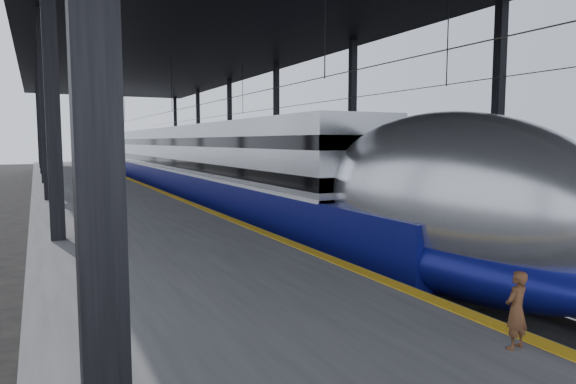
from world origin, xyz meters
TOP-DOWN VIEW (x-y plane):
  - ground at (0.00, 0.00)m, footprint 160.00×160.00m
  - platform at (-3.50, 20.00)m, footprint 6.00×80.00m
  - yellow_strip at (-0.70, 20.00)m, footprint 0.30×80.00m
  - rails at (4.50, 20.00)m, footprint 6.52×80.00m
  - canopy at (1.90, 20.00)m, footprint 18.00×75.00m
  - tgv_train at (2.00, 27.23)m, footprint 3.01×65.20m
  - second_train at (7.00, 31.22)m, footprint 3.04×56.05m
  - child at (-1.13, -4.98)m, footprint 0.38×0.29m

SIDE VIEW (x-z plane):
  - ground at x=0.00m, z-range 0.00..0.00m
  - rails at x=4.50m, z-range 0.00..0.16m
  - platform at x=-3.50m, z-range 0.00..1.00m
  - yellow_strip at x=-0.70m, z-range 1.00..1.01m
  - child at x=-1.13m, z-range 1.00..1.96m
  - tgv_train at x=2.00m, z-range -0.14..4.17m
  - second_train at x=7.00m, z-range 0.03..4.22m
  - canopy at x=1.90m, z-range 4.38..13.85m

